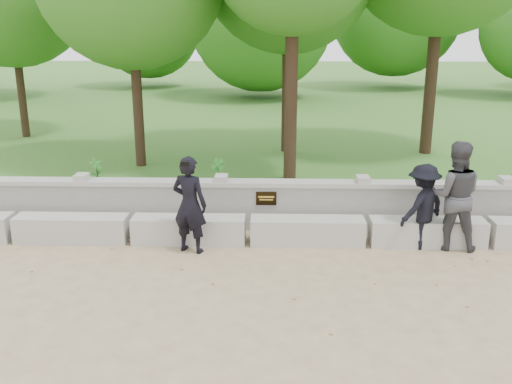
# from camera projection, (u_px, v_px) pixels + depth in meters

# --- Properties ---
(ground) EXTENTS (80.00, 80.00, 0.00)m
(ground) POSITION_uv_depth(u_px,v_px,m) (242.00, 294.00, 7.85)
(ground) COLOR tan
(ground) RESTS_ON ground
(lawn) EXTENTS (40.00, 22.00, 0.25)m
(lawn) POSITION_uv_depth(u_px,v_px,m) (262.00, 120.00, 21.23)
(lawn) COLOR #2D6623
(lawn) RESTS_ON ground
(concrete_bench) EXTENTS (11.90, 0.45, 0.45)m
(concrete_bench) POSITION_uv_depth(u_px,v_px,m) (248.00, 230.00, 9.60)
(concrete_bench) COLOR #AEACA4
(concrete_bench) RESTS_ON ground
(parapet_wall) EXTENTS (12.50, 0.35, 0.90)m
(parapet_wall) POSITION_uv_depth(u_px,v_px,m) (250.00, 204.00, 10.21)
(parapet_wall) COLOR #A3A19A
(parapet_wall) RESTS_ON ground
(man_main) EXTENTS (0.68, 0.63, 1.60)m
(man_main) POSITION_uv_depth(u_px,v_px,m) (190.00, 205.00, 9.10)
(man_main) COLOR black
(man_main) RESTS_ON ground
(visitor_left) EXTENTS (0.97, 0.81, 1.80)m
(visitor_left) POSITION_uv_depth(u_px,v_px,m) (454.00, 196.00, 9.22)
(visitor_left) COLOR #3A3A3F
(visitor_left) RESTS_ON ground
(visitor_mid) EXTENTS (1.05, 0.97, 1.42)m
(visitor_mid) POSITION_uv_depth(u_px,v_px,m) (423.00, 206.00, 9.29)
(visitor_mid) COLOR black
(visitor_mid) RESTS_ON ground
(shrub_a) EXTENTS (0.36, 0.38, 0.60)m
(shrub_a) POSITION_uv_depth(u_px,v_px,m) (97.00, 172.00, 12.11)
(shrub_a) COLOR #2C7227
(shrub_a) RESTS_ON lawn
(shrub_b) EXTENTS (0.47, 0.45, 0.66)m
(shrub_b) POSITION_uv_depth(u_px,v_px,m) (218.00, 174.00, 11.77)
(shrub_b) COLOR #2C7227
(shrub_b) RESTS_ON lawn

